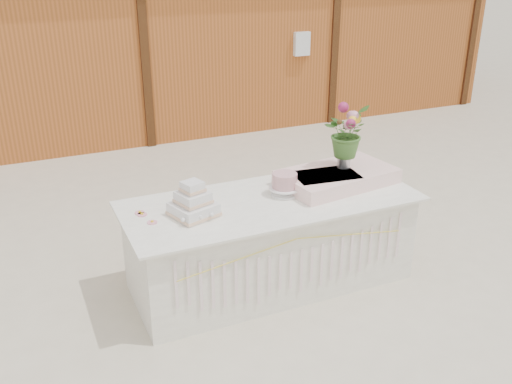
% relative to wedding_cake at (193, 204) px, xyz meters
% --- Properties ---
extents(ground, '(80.00, 80.00, 0.00)m').
position_rel_wedding_cake_xyz_m(ground, '(0.66, 0.03, -0.86)').
color(ground, beige).
rests_on(ground, ground).
extents(barn, '(12.60, 4.60, 3.30)m').
position_rel_wedding_cake_xyz_m(barn, '(0.65, 6.02, 0.81)').
color(barn, '#A45422').
rests_on(barn, ground).
extents(cake_table, '(2.40, 1.00, 0.77)m').
position_rel_wedding_cake_xyz_m(cake_table, '(0.66, 0.02, -0.48)').
color(cake_table, white).
rests_on(cake_table, ground).
extents(wedding_cake, '(0.39, 0.39, 0.28)m').
position_rel_wedding_cake_xyz_m(wedding_cake, '(0.00, 0.00, 0.00)').
color(wedding_cake, silver).
rests_on(wedding_cake, cake_table).
extents(pink_cake_stand, '(0.26, 0.26, 0.19)m').
position_rel_wedding_cake_xyz_m(pink_cake_stand, '(0.81, 0.07, 0.01)').
color(pink_cake_stand, white).
rests_on(pink_cake_stand, cake_table).
extents(satin_runner, '(1.04, 0.69, 0.12)m').
position_rel_wedding_cake_xyz_m(satin_runner, '(1.33, 0.11, -0.03)').
color(satin_runner, '#FFD2CD').
rests_on(satin_runner, cake_table).
extents(flower_vase, '(0.11, 0.11, 0.15)m').
position_rel_wedding_cake_xyz_m(flower_vase, '(1.41, 0.15, 0.10)').
color(flower_vase, '#B0B1B5').
rests_on(flower_vase, satin_runner).
extents(bouquet, '(0.51, 0.51, 0.43)m').
position_rel_wedding_cake_xyz_m(bouquet, '(1.41, 0.15, 0.40)').
color(bouquet, '#416F2C').
rests_on(bouquet, flower_vase).
extents(loose_flowers, '(0.27, 0.40, 0.02)m').
position_rel_wedding_cake_xyz_m(loose_flowers, '(-0.29, 0.11, -0.08)').
color(loose_flowers, pink).
rests_on(loose_flowers, cake_table).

